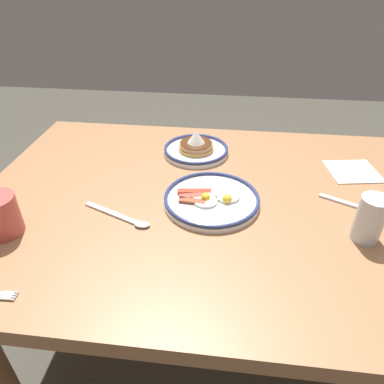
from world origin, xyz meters
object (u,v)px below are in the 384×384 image
paper_napkin (353,171)px  tea_spoon (125,218)px  drinking_glass (369,221)px  fork_far (354,205)px  plate_near_main (212,199)px  plate_center_pancakes (196,148)px

paper_napkin → tea_spoon: (0.65, 0.32, 0.00)m
drinking_glass → tea_spoon: drinking_glass is taller
paper_napkin → fork_far: fork_far is taller
plate_near_main → tea_spoon: bearing=24.8°
plate_center_pancakes → drinking_glass: drinking_glass is taller
plate_center_pancakes → paper_napkin: (-0.51, 0.07, -0.02)m
drinking_glass → paper_napkin: size_ratio=0.78×
fork_far → tea_spoon: size_ratio=0.88×
paper_napkin → drinking_glass: bearing=80.6°
paper_napkin → fork_far: 0.19m
plate_near_main → plate_center_pancakes: bearing=-75.4°
drinking_glass → paper_napkin: bearing=-99.4°
fork_far → drinking_glass: bearing=86.0°
plate_near_main → fork_far: plate_near_main is taller
plate_center_pancakes → fork_far: bearing=151.0°
paper_napkin → tea_spoon: tea_spoon is taller
plate_near_main → plate_center_pancakes: plate_center_pancakes is taller
plate_near_main → tea_spoon: 0.24m
plate_center_pancakes → fork_far: (-0.46, 0.26, -0.02)m
paper_napkin → fork_far: bearing=76.9°
plate_near_main → drinking_glass: bearing=165.0°
plate_near_main → plate_center_pancakes: 0.30m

